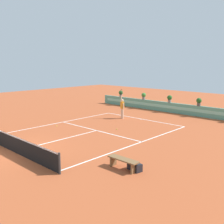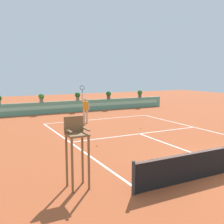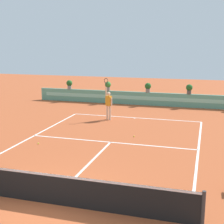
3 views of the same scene
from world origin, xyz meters
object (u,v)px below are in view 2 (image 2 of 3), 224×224
tennis_ball_near_baseline (97,145)px  potted_plant_far_right (140,93)px  umpire_chair (77,144)px  tennis_ball_mid_court (141,128)px  potted_plant_centre (78,96)px  potted_plant_right (108,95)px  potted_plant_left (41,97)px  tennis_player (85,108)px

tennis_ball_near_baseline → potted_plant_far_right: potted_plant_far_right is taller
umpire_chair → tennis_ball_mid_court: (6.51, 6.34, -1.31)m
tennis_ball_mid_court → potted_plant_far_right: potted_plant_far_right is taller
tennis_ball_mid_court → potted_plant_centre: potted_plant_centre is taller
umpire_chair → tennis_ball_mid_court: bearing=44.2°
potted_plant_right → potted_plant_left: (-6.26, 0.00, 0.00)m
tennis_ball_near_baseline → potted_plant_left: 11.33m
umpire_chair → tennis_player: 10.51m
tennis_ball_mid_court → potted_plant_centre: size_ratio=0.09×
potted_plant_left → tennis_player: bearing=-72.5°
tennis_player → potted_plant_centre: bearing=75.0°
potted_plant_far_right → umpire_chair: bearing=-128.8°
potted_plant_far_right → potted_plant_centre: size_ratio=1.00×
umpire_chair → potted_plant_far_right: (12.18, 15.13, 0.07)m
potted_plant_left → potted_plant_far_right: 9.76m
tennis_ball_mid_court → potted_plant_right: potted_plant_right is taller
potted_plant_left → potted_plant_far_right: (9.76, 0.00, 0.00)m
tennis_ball_near_baseline → potted_plant_right: 12.94m
tennis_player → tennis_ball_mid_court: 4.20m
potted_plant_far_right → tennis_player: bearing=-145.7°
potted_plant_far_right → potted_plant_left: bearing=180.0°
umpire_chair → potted_plant_right: umpire_chair is taller
tennis_ball_mid_court → potted_plant_centre: (-0.90, 8.79, 1.38)m
tennis_ball_near_baseline → potted_plant_far_right: (9.76, 11.24, 1.38)m
potted_plant_right → potted_plant_centre: bearing=180.0°
umpire_chair → tennis_ball_mid_court: size_ratio=31.47×
potted_plant_centre → umpire_chair: bearing=-110.3°
potted_plant_left → potted_plant_centre: 3.19m
umpire_chair → potted_plant_far_right: umpire_chair is taller
tennis_player → potted_plant_far_right: size_ratio=3.57×
potted_plant_centre → tennis_ball_mid_court: bearing=-84.1°
tennis_ball_near_baseline → potted_plant_centre: size_ratio=0.09×
potted_plant_right → tennis_ball_near_baseline: bearing=-119.1°
tennis_player → potted_plant_left: tennis_player is taller
tennis_player → tennis_ball_mid_court: size_ratio=38.01×
potted_plant_right → potted_plant_far_right: (3.50, 0.00, 0.00)m
umpire_chair → potted_plant_far_right: bearing=51.2°
tennis_ball_mid_court → potted_plant_far_right: bearing=57.2°
potted_plant_right → potted_plant_far_right: size_ratio=1.00×
tennis_ball_near_baseline → umpire_chair: bearing=-121.9°
tennis_ball_near_baseline → potted_plant_centre: (3.19, 11.24, 1.38)m
umpire_chair → potted_plant_centre: bearing=69.7°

